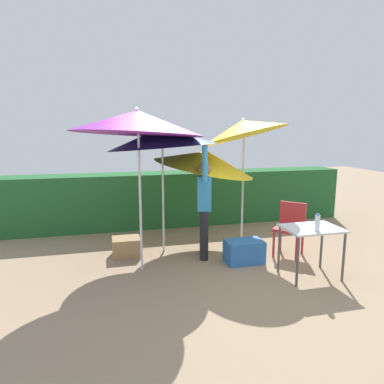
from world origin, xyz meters
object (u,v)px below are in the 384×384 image
at_px(chair_plastic, 290,225).
at_px(crate_cardboard, 126,247).
at_px(person_vendor, 204,202).
at_px(umbrella_orange, 244,128).
at_px(folding_table, 312,233).
at_px(cooler_box, 244,251).
at_px(umbrella_yellow, 162,138).
at_px(umbrella_rainbow, 137,122).
at_px(umbrella_navy, 205,160).
at_px(bottle_water, 317,223).

distance_m(chair_plastic, crate_cardboard, 2.81).
xyz_separation_m(person_vendor, chair_plastic, (1.46, -0.24, -0.42)).
bearing_deg(umbrella_orange, folding_table, -77.74).
bearing_deg(cooler_box, person_vendor, 144.35).
height_order(umbrella_yellow, crate_cardboard, umbrella_yellow).
xyz_separation_m(crate_cardboard, folding_table, (2.54, -1.51, 0.50)).
height_order(umbrella_rainbow, cooler_box, umbrella_rainbow).
bearing_deg(cooler_box, crate_cardboard, 156.97).
distance_m(umbrella_rainbow, umbrella_orange, 2.15).
xyz_separation_m(umbrella_orange, umbrella_navy, (-0.67, 0.17, -0.57)).
relative_size(umbrella_orange, folding_table, 3.20).
height_order(chair_plastic, crate_cardboard, chair_plastic).
xyz_separation_m(umbrella_orange, chair_plastic, (0.55, -0.82, -1.63)).
distance_m(umbrella_yellow, bottle_water, 2.77).
bearing_deg(umbrella_yellow, bottle_water, -42.57).
relative_size(umbrella_yellow, umbrella_navy, 1.15).
relative_size(umbrella_rainbow, umbrella_navy, 1.27).
distance_m(umbrella_orange, umbrella_yellow, 1.54).
height_order(umbrella_yellow, chair_plastic, umbrella_yellow).
relative_size(umbrella_rainbow, cooler_box, 4.16).
relative_size(crate_cardboard, bottle_water, 1.93).
distance_m(umbrella_rainbow, crate_cardboard, 2.16).
relative_size(umbrella_navy, person_vendor, 1.04).
relative_size(cooler_box, bottle_water, 2.49).
relative_size(person_vendor, crate_cardboard, 4.06).
bearing_deg(umbrella_navy, person_vendor, -107.17).
height_order(umbrella_orange, folding_table, umbrella_orange).
bearing_deg(cooler_box, umbrella_orange, 70.78).
bearing_deg(crate_cardboard, chair_plastic, -12.68).
distance_m(umbrella_navy, chair_plastic, 1.90).
height_order(umbrella_rainbow, bottle_water, umbrella_rainbow).
bearing_deg(umbrella_yellow, umbrella_rainbow, -124.49).
xyz_separation_m(chair_plastic, cooler_box, (-0.90, -0.16, -0.33)).
distance_m(umbrella_yellow, crate_cardboard, 1.94).
distance_m(umbrella_yellow, folding_table, 2.78).
bearing_deg(cooler_box, umbrella_yellow, 145.50).
height_order(umbrella_navy, chair_plastic, umbrella_navy).
bearing_deg(umbrella_rainbow, folding_table, -20.52).
height_order(person_vendor, chair_plastic, person_vendor).
bearing_deg(umbrella_rainbow, umbrella_navy, 37.80).
distance_m(umbrella_navy, cooler_box, 1.83).
height_order(umbrella_navy, folding_table, umbrella_navy).
relative_size(umbrella_yellow, crate_cardboard, 4.85).
relative_size(umbrella_yellow, folding_table, 2.81).
distance_m(cooler_box, bottle_water, 1.32).
distance_m(chair_plastic, folding_table, 0.93).
relative_size(person_vendor, folding_table, 2.35).
xyz_separation_m(umbrella_rainbow, crate_cardboard, (-0.19, 0.63, -2.06)).
distance_m(umbrella_rainbow, folding_table, 2.96).
bearing_deg(chair_plastic, umbrella_yellow, 162.70).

